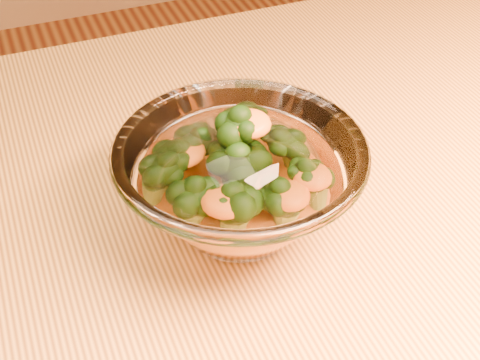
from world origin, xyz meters
name	(u,v)px	position (x,y,z in m)	size (l,w,h in m)	color
table	(219,342)	(0.00, 0.00, 0.65)	(1.20, 0.80, 0.75)	gold
glass_bowl	(240,184)	(0.03, 0.04, 0.80)	(0.20, 0.20, 0.09)	white
cheese_sauce	(240,201)	(0.03, 0.04, 0.78)	(0.10, 0.10, 0.03)	#DA5C12
broccoli_heap	(231,169)	(0.03, 0.04, 0.81)	(0.14, 0.13, 0.08)	black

